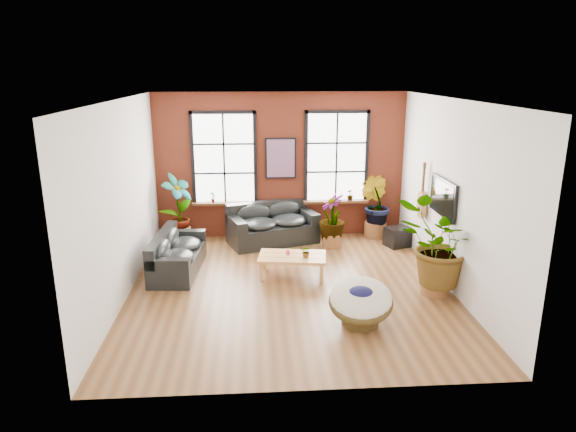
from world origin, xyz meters
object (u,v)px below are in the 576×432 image
(coffee_table, at_px, (292,258))
(papasan_chair, at_px, (361,301))
(sofa_left, at_px, (176,254))
(sofa_back, at_px, (272,225))

(coffee_table, bearing_deg, papasan_chair, -57.93)
(coffee_table, xyz_separation_m, papasan_chair, (0.95, -2.11, 0.02))
(sofa_left, relative_size, coffee_table, 1.44)
(coffee_table, relative_size, papasan_chair, 1.12)
(sofa_left, relative_size, papasan_chair, 1.62)
(sofa_back, distance_m, sofa_left, 2.66)
(sofa_back, xyz_separation_m, sofa_left, (-2.04, -1.71, -0.07))
(sofa_back, bearing_deg, coffee_table, -100.20)
(sofa_left, xyz_separation_m, papasan_chair, (3.31, -2.52, 0.04))
(sofa_left, bearing_deg, papasan_chair, -122.95)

